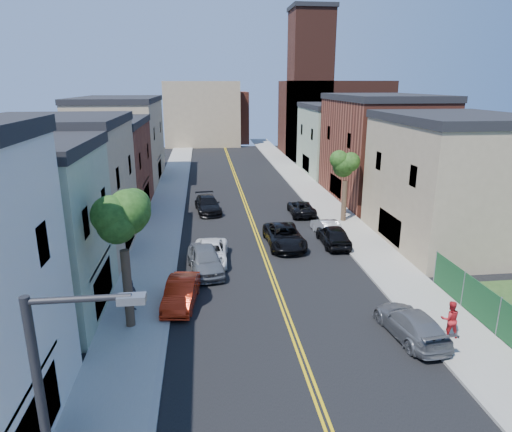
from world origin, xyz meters
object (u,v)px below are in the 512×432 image
object	(u,v)px
grey_car_left	(205,260)
silver_car_right	(327,227)
dark_car_right_far	(301,208)
pedestrian_right	(450,319)
black_car_right	(334,235)
grey_car_right	(411,324)
pedestrian_left	(132,295)
red_sedan	(181,293)
black_car_left	(208,204)
white_pickup	(210,253)
black_suv_lane	(284,236)

from	to	relation	value
grey_car_left	silver_car_right	bearing A→B (deg)	24.36
dark_car_right_far	silver_car_right	bearing A→B (deg)	98.31
silver_car_right	pedestrian_right	world-z (taller)	pedestrian_right
grey_car_left	silver_car_right	size ratio (longest dim) A/B	1.22
black_car_right	pedestrian_right	size ratio (longest dim) A/B	2.52
grey_car_right	silver_car_right	world-z (taller)	grey_car_right
pedestrian_left	black_car_right	bearing A→B (deg)	-39.15
grey_car_left	grey_car_right	distance (m)	13.14
red_sedan	pedestrian_left	xyz separation A→B (m)	(-2.50, -0.68, 0.31)
grey_car_right	black_car_left	bearing A→B (deg)	-74.24
white_pickup	pedestrian_left	distance (m)	7.80
black_car_right	black_suv_lane	bearing A→B (deg)	-2.54
silver_car_right	dark_car_right_far	distance (m)	6.12
pedestrian_left	black_suv_lane	bearing A→B (deg)	-29.55
white_pickup	silver_car_right	bearing A→B (deg)	29.94
white_pickup	silver_car_right	xyz separation A→B (m)	(9.30, 4.57, -0.02)
black_car_right	pedestrian_left	xyz separation A→B (m)	(-13.41, -8.93, 0.25)
black_car_left	pedestrian_left	world-z (taller)	pedestrian_left
black_car_left	dark_car_right_far	world-z (taller)	black_car_left
pedestrian_left	pedestrian_right	bearing A→B (deg)	-88.59
dark_car_right_far	pedestrian_left	world-z (taller)	pedestrian_left
black_suv_lane	pedestrian_right	xyz separation A→B (m)	(5.47, -13.44, 0.29)
black_car_left	silver_car_right	size ratio (longest dim) A/B	1.27
black_car_right	dark_car_right_far	size ratio (longest dim) A/B	1.00
black_car_right	silver_car_right	world-z (taller)	black_car_right
black_car_left	pedestrian_left	bearing A→B (deg)	-109.45
black_car_left	pedestrian_right	distance (m)	25.80
white_pickup	black_car_right	bearing A→B (deg)	18.19
white_pickup	pedestrian_left	size ratio (longest dim) A/B	2.80
black_car_right	grey_car_left	bearing A→B (deg)	23.05
silver_car_right	dark_car_right_far	size ratio (longest dim) A/B	0.88
red_sedan	black_car_right	bearing A→B (deg)	44.40
red_sedan	grey_car_left	size ratio (longest dim) A/B	0.89
dark_car_right_far	black_suv_lane	distance (m)	8.61
white_pickup	grey_car_right	bearing A→B (deg)	-44.56
grey_car_left	pedestrian_right	size ratio (longest dim) A/B	2.70
white_pickup	grey_car_right	distance (m)	13.98
silver_car_right	pedestrian_left	distance (m)	17.50
pedestrian_right	red_sedan	bearing A→B (deg)	-12.30
dark_car_right_far	pedestrian_right	size ratio (longest dim) A/B	2.53
black_car_right	pedestrian_left	bearing A→B (deg)	34.54
white_pickup	pedestrian_right	xyz separation A→B (m)	(11.00, -10.85, 0.37)
grey_car_left	grey_car_right	world-z (taller)	grey_car_left
pedestrian_right	pedestrian_left	bearing A→B (deg)	-6.70
white_pickup	grey_car_right	world-z (taller)	grey_car_right
grey_car_left	pedestrian_left	xyz separation A→B (m)	(-3.85, -5.03, 0.20)
grey_car_right	black_suv_lane	bearing A→B (deg)	-80.16
grey_car_right	red_sedan	bearing A→B (deg)	-28.83
grey_car_left	black_suv_lane	xyz separation A→B (m)	(5.87, 4.12, -0.07)
red_sedan	pedestrian_right	bearing A→B (deg)	-14.08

